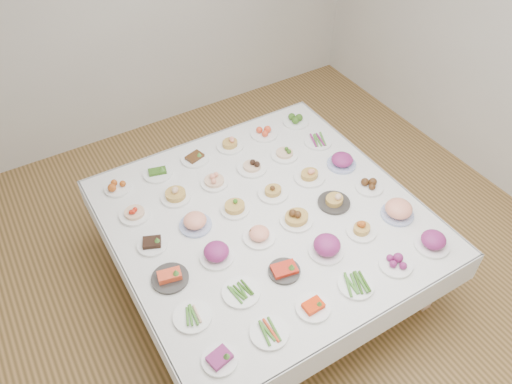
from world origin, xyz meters
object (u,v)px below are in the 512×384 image
dish_35 (296,119)px  dish_18 (152,242)px  dish_0 (220,358)px  display_table (266,221)px

dish_35 → dish_18: bearing=-158.0°
dish_0 → dish_18: (0.00, 1.05, -0.00)m
display_table → dish_0: size_ratio=10.50×
dish_0 → display_table: bearing=45.1°
dish_0 → dish_18: size_ratio=0.99×
display_table → dish_0: bearing=-134.9°
display_table → dish_0: (-0.88, -0.88, 0.10)m
display_table → dish_18: dish_18 is taller
dish_18 → dish_0: bearing=-90.1°
dish_0 → dish_35: (1.76, 1.76, 0.01)m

